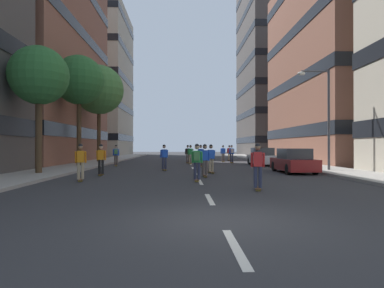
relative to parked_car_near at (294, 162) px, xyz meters
name	(u,v)px	position (x,y,z in m)	size (l,w,h in m)	color
ground_plane	(191,165)	(-6.16, 9.27, -0.70)	(135.15, 135.15, 0.00)	#333335
sidewalk_left	(97,163)	(-15.21, 12.08, -0.63)	(3.39, 61.94, 0.14)	#9E9991
sidewalk_right	(282,162)	(2.90, 12.08, -0.63)	(3.39, 61.94, 0.14)	#9E9991
lane_markings	(191,164)	(-6.16, 9.74, -0.70)	(0.16, 52.20, 0.01)	silver
building_left_far	(77,83)	(-25.80, 40.25, 12.43)	(17.90, 16.77, 26.08)	#B2A893
building_right_mid	(375,63)	(13.49, 13.95, 9.76)	(17.90, 19.70, 20.73)	brown
building_right_far	(292,55)	(13.49, 40.25, 17.76)	(17.90, 17.92, 36.73)	#4C4744
parked_car_near	(294,162)	(0.00, 0.00, 0.00)	(1.82, 4.40, 1.52)	maroon
parked_car_mid	(262,157)	(0.00, 8.20, 0.00)	(1.82, 4.40, 1.52)	silver
street_tree_near	(39,76)	(-15.21, -1.27, 4.99)	(3.36, 3.36, 7.28)	#4C3823
street_tree_mid	(99,90)	(-15.21, 12.78, 6.56)	(4.89, 4.89, 9.59)	#4C3823
street_tree_far	(79,81)	(-15.21, 6.30, 6.22)	(3.94, 3.94, 8.80)	#4C3823
streetlamp_right	(323,108)	(2.19, 0.70, 3.44)	(2.13, 0.30, 6.50)	#3F3F44
skater_0	(197,160)	(-6.30, -4.95, 0.32)	(0.55, 0.91, 1.78)	brown
skater_1	(205,159)	(-5.76, -2.69, 0.29)	(0.53, 0.90, 1.78)	brown
skater_2	(191,153)	(-6.17, 10.23, 0.29)	(0.55, 0.91, 1.78)	brown
skater_3	(229,152)	(-1.55, 17.17, 0.29)	(0.56, 0.92, 1.78)	brown
skater_4	(101,158)	(-11.59, -1.63, 0.29)	(0.54, 0.91, 1.78)	brown
skater_5	(258,164)	(-4.14, -8.15, 0.29)	(0.56, 0.92, 1.78)	brown
skater_6	(188,153)	(-6.39, 11.82, 0.29)	(0.57, 0.92, 1.78)	brown
skater_7	(164,156)	(-8.20, 2.19, 0.29)	(0.57, 0.92, 1.78)	brown
skater_8	(211,157)	(-5.21, -0.22, 0.29)	(0.57, 0.92, 1.78)	brown
skater_9	(116,154)	(-12.50, 7.52, 0.32)	(0.56, 0.92, 1.78)	brown
skater_10	(232,153)	(-2.03, 12.29, 0.32)	(0.55, 0.91, 1.78)	brown
skater_11	(201,154)	(-5.44, 6.52, 0.29)	(0.57, 0.92, 1.78)	brown
skater_12	(223,153)	(-2.58, 14.73, 0.29)	(0.54, 0.91, 1.78)	brown
skater_13	(81,160)	(-11.82, -4.70, 0.29)	(0.57, 0.92, 1.78)	brown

